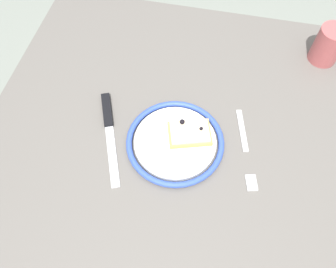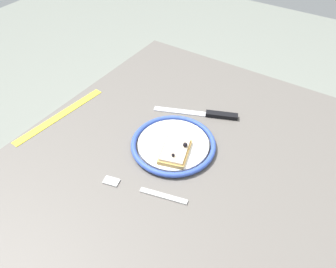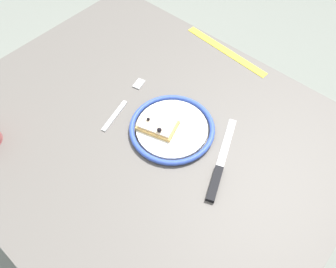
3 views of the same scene
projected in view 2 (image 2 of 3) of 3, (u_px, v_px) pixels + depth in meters
dining_table at (175, 191)px, 0.84m from camera, size 1.01×0.82×0.75m
plate at (173, 144)px, 0.82m from camera, size 0.22×0.22×0.02m
pizza_slice_near at (175, 151)px, 0.79m from camera, size 0.11×0.09×0.03m
knife at (210, 114)px, 0.91m from camera, size 0.11×0.23×0.01m
fork at (144, 190)px, 0.73m from camera, size 0.07×0.20×0.00m
measuring_tape at (60, 115)px, 0.92m from camera, size 0.30×0.05×0.00m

